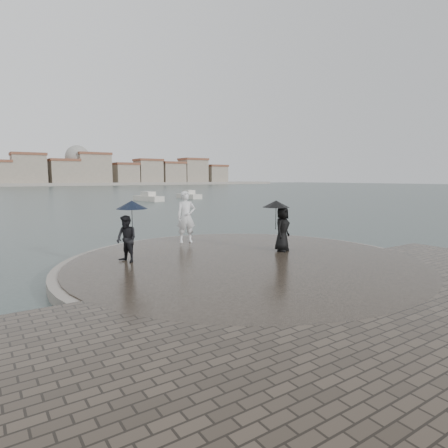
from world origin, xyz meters
TOP-DOWN VIEW (x-y plane):
  - ground at (0.00, 0.00)m, footprint 400.00×400.00m
  - kerb_ring at (0.00, 3.50)m, footprint 12.50×12.50m
  - quay_tip at (0.00, 3.50)m, footprint 11.90×11.90m
  - statue at (-0.09, 7.63)m, footprint 0.93×0.74m
  - visitor_left at (-3.48, 5.34)m, footprint 1.18×1.08m
  - visitor_right at (1.98, 3.88)m, footprint 1.27×1.06m
  - boats at (7.30, 41.90)m, footprint 33.10×11.89m

SIDE VIEW (x-z plane):
  - ground at x=0.00m, z-range 0.00..0.00m
  - kerb_ring at x=0.00m, z-range 0.00..0.32m
  - quay_tip at x=0.00m, z-range 0.00..0.36m
  - boats at x=7.30m, z-range -0.37..1.13m
  - statue at x=-0.09m, z-range 0.36..2.59m
  - visitor_right at x=1.98m, z-range 0.50..2.45m
  - visitor_left at x=-3.48m, z-range 0.46..2.50m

